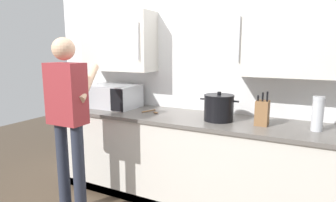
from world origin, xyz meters
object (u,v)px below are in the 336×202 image
at_px(wooden_spoon, 153,112).
at_px(stock_pot, 219,108).
at_px(person_figure, 68,113).
at_px(microwave_oven, 111,96).
at_px(thermos_flask, 318,114).
at_px(knife_block, 262,113).

distance_m(wooden_spoon, stock_pot, 0.74).
bearing_deg(person_figure, microwave_oven, 100.83).
xyz_separation_m(wooden_spoon, person_figure, (-0.45, -0.76, 0.09)).
xyz_separation_m(microwave_oven, thermos_flask, (2.17, -0.05, 0.01)).
relative_size(stock_pot, person_figure, 0.23).
bearing_deg(stock_pot, person_figure, -147.71).
height_order(thermos_flask, person_figure, person_figure).
bearing_deg(person_figure, thermos_flask, 20.78).
bearing_deg(knife_block, wooden_spoon, -179.63).
height_order(thermos_flask, knife_block, knife_block).
bearing_deg(thermos_flask, person_figure, -159.22).
height_order(wooden_spoon, knife_block, knife_block).
relative_size(wooden_spoon, knife_block, 0.62).
bearing_deg(stock_pot, wooden_spoon, 179.06).
xyz_separation_m(wooden_spoon, stock_pot, (0.74, -0.01, 0.12)).
xyz_separation_m(microwave_oven, wooden_spoon, (0.60, -0.05, -0.12)).
bearing_deg(microwave_oven, thermos_flask, -1.20).
xyz_separation_m(stock_pot, knife_block, (0.40, 0.02, -0.01)).
bearing_deg(person_figure, knife_block, 25.91).
height_order(wooden_spoon, person_figure, person_figure).
distance_m(microwave_oven, knife_block, 1.73).
distance_m(microwave_oven, person_figure, 0.83).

